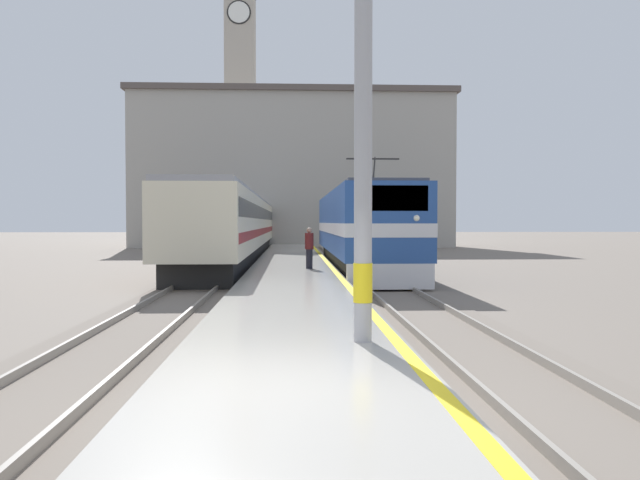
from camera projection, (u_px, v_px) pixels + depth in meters
The scene contains 10 objects.
ground_plane at pixel (292, 259), 37.14m from camera, with size 200.00×200.00×0.00m, color #70665B.
platform at pixel (293, 261), 32.14m from camera, with size 3.42×140.00×0.38m.
rail_track_near at pixel (352, 264), 32.28m from camera, with size 2.83×140.00×0.16m.
rail_track_far at pixel (231, 264), 32.00m from camera, with size 2.83×140.00×0.16m.
locomotive_train at pixel (360, 229), 28.30m from camera, with size 2.92×17.99×4.65m.
passenger_train at pixel (244, 225), 40.98m from camera, with size 2.92×43.76×3.67m.
catenary_mast at pixel (367, 71), 9.40m from camera, with size 2.32×0.29×8.33m.
person_on_platform at pixel (309, 247), 24.41m from camera, with size 0.34×0.34×1.61m.
clock_tower at pixel (240, 100), 67.20m from camera, with size 3.98×3.98×29.32m.
station_building at pixel (293, 169), 55.73m from camera, with size 28.51×6.96×13.78m.
Camera 1 is at (-0.04, -7.13, 2.20)m, focal length 35.00 mm.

